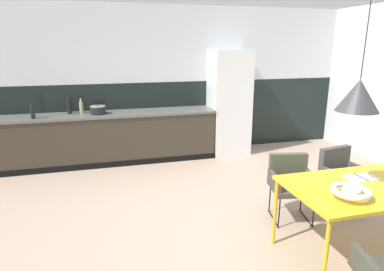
# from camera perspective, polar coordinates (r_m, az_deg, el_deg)

# --- Properties ---
(ground_plane) EXTENTS (8.97, 8.97, 0.00)m
(ground_plane) POSITION_cam_1_polar(r_m,az_deg,el_deg) (3.90, 7.96, -16.20)
(ground_plane) COLOR tan
(back_wall_splashback_dark) EXTENTS (6.90, 0.12, 1.36)m
(back_wall_splashback_dark) POSITION_cam_1_polar(r_m,az_deg,el_deg) (6.46, -2.62, 3.26)
(back_wall_splashback_dark) COLOR black
(back_wall_splashback_dark) RESTS_ON ground
(back_wall_panel_upper) EXTENTS (6.90, 0.12, 1.36)m
(back_wall_panel_upper) POSITION_cam_1_polar(r_m,az_deg,el_deg) (6.32, -2.77, 15.42)
(back_wall_panel_upper) COLOR silver
(back_wall_panel_upper) RESTS_ON back_wall_splashback_dark
(kitchen_counter) EXTENTS (3.88, 0.63, 0.89)m
(kitchen_counter) POSITION_cam_1_polar(r_m,az_deg,el_deg) (6.02, -14.67, -0.44)
(kitchen_counter) COLOR #362F25
(kitchen_counter) RESTS_ON ground
(refrigerator_column) EXTENTS (0.71, 0.60, 1.95)m
(refrigerator_column) POSITION_cam_1_polar(r_m,az_deg,el_deg) (6.33, 6.37, 5.66)
(refrigerator_column) COLOR silver
(refrigerator_column) RESTS_ON ground
(dining_table) EXTENTS (1.63, 0.90, 0.76)m
(dining_table) POSITION_cam_1_polar(r_m,az_deg,el_deg) (3.61, 28.58, -8.06)
(dining_table) COLOR gold
(dining_table) RESTS_ON ground
(armchair_head_of_table) EXTENTS (0.57, 0.56, 0.76)m
(armchair_head_of_table) POSITION_cam_1_polar(r_m,az_deg,el_deg) (4.14, 16.60, -7.08)
(armchair_head_of_table) COLOR #3D3D37
(armchair_head_of_table) RESTS_ON ground
(armchair_corner_seat) EXTENTS (0.55, 0.54, 0.78)m
(armchair_corner_seat) POSITION_cam_1_polar(r_m,az_deg,el_deg) (4.57, 24.23, -5.70)
(armchair_corner_seat) COLOR #3D3D37
(armchair_corner_seat) RESTS_ON ground
(fruit_bowl) EXTENTS (0.33, 0.33, 0.09)m
(fruit_bowl) POSITION_cam_1_polar(r_m,az_deg,el_deg) (3.17, 25.60, -8.71)
(fruit_bowl) COLOR silver
(fruit_bowl) RESTS_ON dining_table
(open_book) EXTENTS (0.31, 0.20, 0.02)m
(open_book) POSITION_cam_1_polar(r_m,az_deg,el_deg) (3.69, 27.03, -6.49)
(open_book) COLOR white
(open_book) RESTS_ON dining_table
(cooking_pot) EXTENTS (0.26, 0.26, 0.16)m
(cooking_pot) POSITION_cam_1_polar(r_m,az_deg,el_deg) (5.87, -15.87, 4.24)
(cooking_pot) COLOR black
(cooking_pot) RESTS_ON kitchen_counter
(bottle_wine_green) EXTENTS (0.06, 0.06, 0.31)m
(bottle_wine_green) POSITION_cam_1_polar(r_m,az_deg,el_deg) (5.86, -25.74, 3.88)
(bottle_wine_green) COLOR black
(bottle_wine_green) RESTS_ON kitchen_counter
(bottle_spice_small) EXTENTS (0.07, 0.07, 0.25)m
(bottle_spice_small) POSITION_cam_1_polar(r_m,az_deg,el_deg) (6.06, -18.49, 4.68)
(bottle_spice_small) COLOR tan
(bottle_spice_small) RESTS_ON kitchen_counter
(bottle_vinegar_dark) EXTENTS (0.07, 0.07, 0.30)m
(bottle_vinegar_dark) POSITION_cam_1_polar(r_m,az_deg,el_deg) (6.04, -20.37, 4.59)
(bottle_vinegar_dark) COLOR black
(bottle_vinegar_dark) RESTS_ON kitchen_counter
(pendant_lamp_over_table_near) EXTENTS (0.35, 0.35, 1.19)m
(pendant_lamp_over_table_near) POSITION_cam_1_polar(r_m,az_deg,el_deg) (3.14, 26.69, 6.19)
(pendant_lamp_over_table_near) COLOR black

